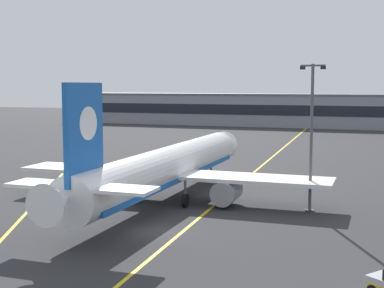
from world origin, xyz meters
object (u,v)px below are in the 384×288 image
at_px(apron_lamp_post, 311,135).
at_px(safety_cone_by_nose_gear, 215,175).
at_px(airliner_foreground, 167,168).
at_px(safety_cone_by_port_wing, 16,185).

distance_m(apron_lamp_post, safety_cone_by_nose_gear, 21.30).
height_order(airliner_foreground, safety_cone_by_nose_gear, airliner_foreground).
relative_size(apron_lamp_post, safety_cone_by_nose_gear, 24.30).
bearing_deg(safety_cone_by_port_wing, airliner_foreground, -3.90).
bearing_deg(apron_lamp_post, safety_cone_by_nose_gear, 133.30).
relative_size(airliner_foreground, apron_lamp_post, 3.10).
relative_size(airliner_foreground, safety_cone_by_nose_gear, 75.35).
xyz_separation_m(safety_cone_by_nose_gear, safety_cone_by_port_wing, (-19.15, -14.12, 0.00)).
distance_m(airliner_foreground, apron_lamp_post, 14.36).
xyz_separation_m(apron_lamp_post, safety_cone_by_nose_gear, (-13.86, 14.70, -6.73)).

